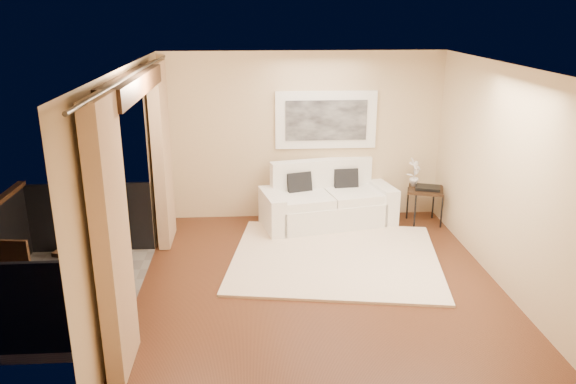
{
  "coord_description": "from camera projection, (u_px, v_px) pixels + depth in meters",
  "views": [
    {
      "loc": [
        -0.83,
        -6.33,
        3.33
      ],
      "look_at": [
        -0.37,
        0.57,
        1.05
      ],
      "focal_mm": 35.0,
      "sensor_mm": 36.0,
      "label": 1
    }
  ],
  "objects": [
    {
      "name": "bistro_table",
      "position": [
        92.0,
        251.0,
        6.5
      ],
      "size": [
        0.76,
        0.76,
        0.72
      ],
      "rotation": [
        0.0,
        0.0,
        -0.27
      ],
      "color": "black",
      "rests_on": "balcony"
    },
    {
      "name": "candle",
      "position": [
        95.0,
        236.0,
        6.64
      ],
      "size": [
        0.06,
        0.06,
        0.07
      ],
      "primitive_type": "cylinder",
      "color": "red",
      "rests_on": "bistro_table"
    },
    {
      "name": "floor",
      "position": [
        320.0,
        284.0,
        7.09
      ],
      "size": [
        5.0,
        5.0,
        0.0
      ],
      "primitive_type": "plane",
      "color": "#532B18",
      "rests_on": "ground"
    },
    {
      "name": "artwork",
      "position": [
        326.0,
        120.0,
        8.94
      ],
      "size": [
        1.62,
        0.07,
        0.92
      ],
      "color": "white",
      "rests_on": "room_shell"
    },
    {
      "name": "tray",
      "position": [
        428.0,
        188.0,
        8.89
      ],
      "size": [
        0.45,
        0.39,
        0.05
      ],
      "primitive_type": "cube",
      "rotation": [
        0.0,
        0.0,
        -0.32
      ],
      "color": "black",
      "rests_on": "side_table"
    },
    {
      "name": "curtains",
      "position": [
        142.0,
        187.0,
        6.54
      ],
      "size": [
        0.16,
        4.8,
        2.64
      ],
      "color": "tan",
      "rests_on": "ground"
    },
    {
      "name": "vase",
      "position": [
        86.0,
        243.0,
        6.3
      ],
      "size": [
        0.04,
        0.04,
        0.18
      ],
      "primitive_type": "cylinder",
      "color": "silver",
      "rests_on": "bistro_table"
    },
    {
      "name": "orchid",
      "position": [
        414.0,
        172.0,
        8.98
      ],
      "size": [
        0.29,
        0.28,
        0.46
      ],
      "primitive_type": "imported",
      "rotation": [
        0.0,
        0.0,
        0.71
      ],
      "color": "white",
      "rests_on": "side_table"
    },
    {
      "name": "glass_b",
      "position": [
        106.0,
        239.0,
        6.47
      ],
      "size": [
        0.06,
        0.06,
        0.12
      ],
      "primitive_type": "cylinder",
      "color": "white",
      "rests_on": "bistro_table"
    },
    {
      "name": "glass_a",
      "position": [
        100.0,
        243.0,
        6.38
      ],
      "size": [
        0.06,
        0.06,
        0.12
      ],
      "primitive_type": "cylinder",
      "color": "silver",
      "rests_on": "bistro_table"
    },
    {
      "name": "ice_bucket",
      "position": [
        80.0,
        233.0,
        6.55
      ],
      "size": [
        0.18,
        0.18,
        0.2
      ],
      "primitive_type": "cylinder",
      "color": "silver",
      "rests_on": "bistro_table"
    },
    {
      "name": "room_shell",
      "position": [
        132.0,
        85.0,
        6.17
      ],
      "size": [
        5.0,
        6.4,
        5.0
      ],
      "color": "white",
      "rests_on": "ground"
    },
    {
      "name": "balcony",
      "position": [
        51.0,
        280.0,
        6.83
      ],
      "size": [
        1.81,
        2.6,
        1.17
      ],
      "color": "#605B56",
      "rests_on": "ground"
    },
    {
      "name": "balcony_chair_far",
      "position": [
        102.0,
        219.0,
        7.5
      ],
      "size": [
        0.57,
        0.58,
        1.08
      ],
      "rotation": [
        0.0,
        0.0,
        3.4
      ],
      "color": "black",
      "rests_on": "balcony"
    },
    {
      "name": "side_table",
      "position": [
        426.0,
        192.0,
        8.95
      ],
      "size": [
        0.67,
        0.67,
        0.59
      ],
      "rotation": [
        0.0,
        0.0,
        -0.31
      ],
      "color": "black",
      "rests_on": "floor"
    },
    {
      "name": "sofa",
      "position": [
        326.0,
        203.0,
        8.99
      ],
      "size": [
        2.21,
        1.3,
        1.0
      ],
      "rotation": [
        0.0,
        0.0,
        0.21
      ],
      "color": "white",
      "rests_on": "floor"
    },
    {
      "name": "balcony_chair_near",
      "position": [
        11.0,
        274.0,
        6.26
      ],
      "size": [
        0.42,
        0.43,
        0.87
      ],
      "rotation": [
        0.0,
        0.0,
        -0.13
      ],
      "color": "black",
      "rests_on": "balcony"
    },
    {
      "name": "rug",
      "position": [
        335.0,
        258.0,
        7.8
      ],
      "size": [
        3.17,
        2.87,
        0.04
      ],
      "primitive_type": "cube",
      "rotation": [
        0.0,
        0.0,
        -0.16
      ],
      "color": "#FFE8CD",
      "rests_on": "floor"
    }
  ]
}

